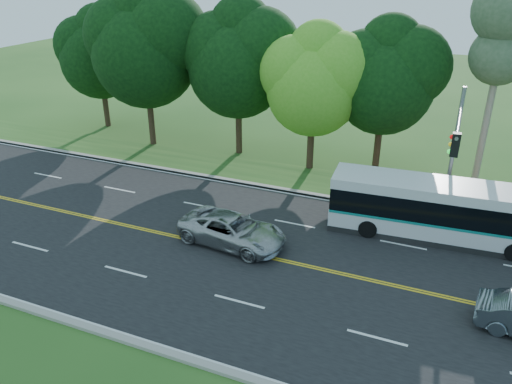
% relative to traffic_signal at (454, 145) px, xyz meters
% --- Properties ---
extents(ground, '(120.00, 120.00, 0.00)m').
position_rel_traffic_signal_xyz_m(ground, '(-6.49, -5.40, -4.67)').
color(ground, '#26511B').
rests_on(ground, ground).
extents(road, '(60.00, 14.00, 0.02)m').
position_rel_traffic_signal_xyz_m(road, '(-6.49, -5.40, -4.66)').
color(road, black).
rests_on(road, ground).
extents(curb_north, '(60.00, 0.30, 0.15)m').
position_rel_traffic_signal_xyz_m(curb_north, '(-6.49, 1.75, -4.60)').
color(curb_north, '#9D988E').
rests_on(curb_north, ground).
extents(curb_south, '(60.00, 0.30, 0.15)m').
position_rel_traffic_signal_xyz_m(curb_south, '(-6.49, -12.55, -4.60)').
color(curb_south, '#9D988E').
rests_on(curb_south, ground).
extents(grass_verge, '(60.00, 4.00, 0.10)m').
position_rel_traffic_signal_xyz_m(grass_verge, '(-6.49, 3.60, -4.62)').
color(grass_verge, '#26511B').
rests_on(grass_verge, ground).
extents(lane_markings, '(57.60, 13.82, 0.00)m').
position_rel_traffic_signal_xyz_m(lane_markings, '(-6.59, -5.40, -4.65)').
color(lane_markings, gold).
rests_on(lane_markings, road).
extents(tree_row, '(44.70, 9.10, 13.84)m').
position_rel_traffic_signal_xyz_m(tree_row, '(-11.65, 6.73, 2.06)').
color(tree_row, black).
rests_on(tree_row, ground).
extents(bougainvillea_hedge, '(9.50, 2.25, 1.50)m').
position_rel_traffic_signal_xyz_m(bougainvillea_hedge, '(0.69, 2.75, -3.95)').
color(bougainvillea_hedge, maroon).
rests_on(bougainvillea_hedge, ground).
extents(traffic_signal, '(0.42, 6.10, 7.00)m').
position_rel_traffic_signal_xyz_m(traffic_signal, '(0.00, 0.00, 0.00)').
color(traffic_signal, gray).
rests_on(traffic_signal, ground).
extents(transit_bus, '(11.12, 3.09, 2.88)m').
position_rel_traffic_signal_xyz_m(transit_bus, '(0.16, -0.48, -3.23)').
color(transit_bus, silver).
rests_on(transit_bus, road).
extents(suv, '(5.52, 3.01, 1.47)m').
position_rel_traffic_signal_xyz_m(suv, '(-9.16, -4.89, -3.92)').
color(suv, '#ACAEB1').
rests_on(suv, road).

